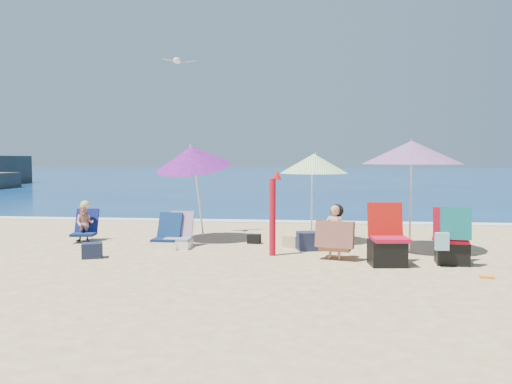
# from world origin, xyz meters

# --- Properties ---
(ground) EXTENTS (120.00, 120.00, 0.00)m
(ground) POSITION_xyz_m (0.00, 0.00, 0.00)
(ground) COLOR #D8BC84
(ground) RESTS_ON ground
(sea) EXTENTS (120.00, 80.00, 0.12)m
(sea) POSITION_xyz_m (0.00, 45.00, -0.05)
(sea) COLOR navy
(sea) RESTS_ON ground
(foam) EXTENTS (120.00, 0.50, 0.04)m
(foam) POSITION_xyz_m (0.00, 5.10, 0.02)
(foam) COLOR white
(foam) RESTS_ON ground
(umbrella_turquoise) EXTENTS (2.21, 2.21, 2.09)m
(umbrella_turquoise) POSITION_xyz_m (2.58, 1.21, 1.84)
(umbrella_turquoise) COLOR silver
(umbrella_turquoise) RESTS_ON ground
(umbrella_striped) EXTENTS (1.41, 1.41, 1.86)m
(umbrella_striped) POSITION_xyz_m (0.78, 2.01, 1.62)
(umbrella_striped) COLOR white
(umbrella_striped) RESTS_ON ground
(umbrella_blue) EXTENTS (1.93, 1.98, 2.15)m
(umbrella_blue) POSITION_xyz_m (-1.75, 1.97, 1.76)
(umbrella_blue) COLOR silver
(umbrella_blue) RESTS_ON ground
(furled_umbrella) EXTENTS (0.23, 0.33, 1.52)m
(furled_umbrella) POSITION_xyz_m (0.06, 0.52, 0.83)
(furled_umbrella) COLOR #AC0C1E
(furled_umbrella) RESTS_ON ground
(chair_navy) EXTENTS (0.53, 0.61, 0.66)m
(chair_navy) POSITION_xyz_m (-2.03, 1.03, 0.18)
(chair_navy) COLOR #0D1F49
(chair_navy) RESTS_ON ground
(chair_rainbow) EXTENTS (0.50, 0.61, 0.69)m
(chair_rainbow) POSITION_xyz_m (-1.82, 1.09, 0.18)
(chair_rainbow) COLOR #C16244
(chair_rainbow) RESTS_ON ground
(camp_chair_left) EXTENTS (0.65, 0.64, 1.00)m
(camp_chair_left) POSITION_xyz_m (1.96, -0.11, 0.30)
(camp_chair_left) COLOR #B70D2B
(camp_chair_left) RESTS_ON ground
(camp_chair_right) EXTENTS (0.61, 0.67, 0.96)m
(camp_chair_right) POSITION_xyz_m (3.02, 0.06, 0.35)
(camp_chair_right) COLOR #A80C1F
(camp_chair_right) RESTS_ON ground
(person_center) EXTENTS (0.68, 0.62, 0.95)m
(person_center) POSITION_xyz_m (1.14, 0.24, 0.46)
(person_center) COLOR tan
(person_center) RESTS_ON ground
(person_left) EXTENTS (0.55, 0.66, 0.86)m
(person_left) POSITION_xyz_m (-3.95, 1.57, 0.39)
(person_left) COLOR tan
(person_left) RESTS_ON ground
(bag_navy_a) EXTENTS (0.41, 0.35, 0.26)m
(bag_navy_a) POSITION_xyz_m (-3.05, -0.09, 0.13)
(bag_navy_a) COLOR #181F35
(bag_navy_a) RESTS_ON ground
(bag_black_a) EXTENTS (0.28, 0.23, 0.19)m
(bag_black_a) POSITION_xyz_m (-0.42, 1.72, 0.09)
(bag_black_a) COLOR black
(bag_black_a) RESTS_ON ground
(bag_tan) EXTENTS (0.33, 0.28, 0.23)m
(bag_tan) POSITION_xyz_m (0.35, 1.34, 0.12)
(bag_tan) COLOR tan
(bag_tan) RESTS_ON ground
(bag_navy_b) EXTENTS (0.53, 0.45, 0.34)m
(bag_navy_b) POSITION_xyz_m (0.71, 1.09, 0.17)
(bag_navy_b) COLOR #1B233C
(bag_navy_b) RESTS_ON ground
(bag_black_b) EXTENTS (0.31, 0.23, 0.23)m
(bag_black_b) POSITION_xyz_m (2.05, 0.60, 0.11)
(bag_black_b) COLOR black
(bag_black_b) RESTS_ON ground
(orange_item) EXTENTS (0.22, 0.12, 0.03)m
(orange_item) POSITION_xyz_m (3.27, -0.89, 0.01)
(orange_item) COLOR orange
(orange_item) RESTS_ON ground
(seagull) EXTENTS (0.74, 0.50, 0.13)m
(seagull) POSITION_xyz_m (-2.23, 2.67, 3.89)
(seagull) COLOR white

